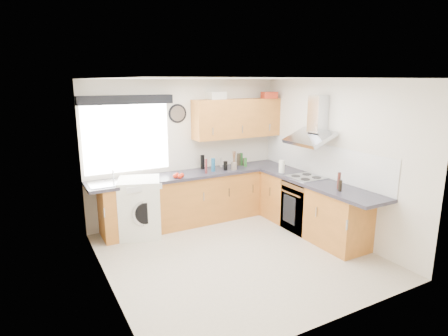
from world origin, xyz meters
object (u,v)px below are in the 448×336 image
upper_cabinets (237,118)px  washing_machine (140,207)px  oven (305,205)px  extractor_hood (313,125)px

upper_cabinets → washing_machine: upper_cabinets is taller
oven → washing_machine: size_ratio=0.90×
extractor_hood → upper_cabinets: bearing=116.1°
extractor_hood → upper_cabinets: size_ratio=0.46×
upper_cabinets → oven: bearing=-67.5°
upper_cabinets → washing_machine: (-1.95, -0.23, -1.33)m
oven → washing_machine: (-2.50, 1.10, 0.05)m
oven → washing_machine: 2.73m
oven → upper_cabinets: (-0.55, 1.32, 1.38)m
washing_machine → upper_cabinets: bearing=25.6°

